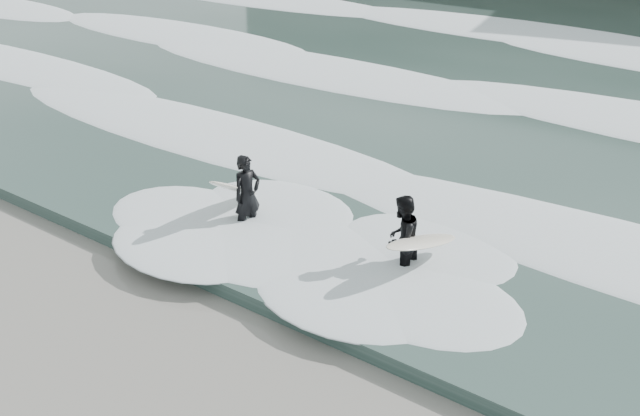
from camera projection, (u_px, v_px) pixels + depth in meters
The scene contains 5 objects.
foam_near at pixel (435, 181), 16.21m from camera, with size 60.00×3.20×0.20m, color white.
foam_mid at pixel (547, 104), 21.27m from camera, with size 60.00×4.00×0.24m, color white.
foam_far at pixel (630, 46), 27.77m from camera, with size 60.00×4.80×0.30m, color white.
surfer_left at pixel (244, 194), 14.48m from camera, with size 1.23×2.00×1.71m.
surfer_right at pixel (404, 239), 12.84m from camera, with size 1.15×1.99×1.64m.
Camera 1 is at (6.69, -4.51, 6.95)m, focal length 40.00 mm.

